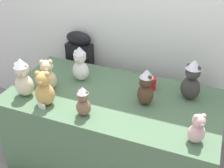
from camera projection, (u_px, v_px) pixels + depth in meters
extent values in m
cube|color=white|center=(140.00, 10.00, 2.65)|extent=(7.00, 0.08, 2.60)
cube|color=#4C6B4C|center=(112.00, 131.00, 2.58)|extent=(1.79, 0.92, 0.77)
cube|color=black|center=(81.00, 81.00, 3.19)|extent=(0.28, 0.12, 0.90)
ellipsoid|color=black|center=(79.00, 38.00, 2.92)|extent=(0.28, 0.12, 0.15)
ellipsoid|color=#CCB78E|center=(48.00, 80.00, 2.42)|extent=(0.19, 0.18, 0.18)
sphere|color=#CCB78E|center=(47.00, 66.00, 2.35)|extent=(0.11, 0.11, 0.11)
sphere|color=#CCB78E|center=(42.00, 62.00, 2.32)|extent=(0.04, 0.04, 0.04)
sphere|color=#CCB78E|center=(50.00, 62.00, 2.33)|extent=(0.04, 0.04, 0.04)
sphere|color=#9D8E71|center=(46.00, 70.00, 2.31)|extent=(0.05, 0.05, 0.05)
ellipsoid|color=tan|center=(45.00, 94.00, 2.22)|extent=(0.19, 0.17, 0.19)
sphere|color=tan|center=(43.00, 79.00, 2.15)|extent=(0.12, 0.12, 0.12)
sphere|color=tan|center=(37.00, 73.00, 2.13)|extent=(0.04, 0.04, 0.04)
sphere|color=tan|center=(47.00, 74.00, 2.12)|extent=(0.04, 0.04, 0.04)
sphere|color=olive|center=(41.00, 83.00, 2.11)|extent=(0.05, 0.05, 0.05)
ellipsoid|color=beige|center=(196.00, 133.00, 1.87)|extent=(0.15, 0.15, 0.15)
sphere|color=beige|center=(199.00, 121.00, 1.82)|extent=(0.09, 0.09, 0.09)
sphere|color=beige|center=(196.00, 117.00, 1.79)|extent=(0.03, 0.03, 0.03)
sphere|color=beige|center=(204.00, 116.00, 1.80)|extent=(0.03, 0.03, 0.03)
sphere|color=#A88783|center=(201.00, 125.00, 1.79)|extent=(0.04, 0.04, 0.04)
ellipsoid|color=white|center=(81.00, 71.00, 2.55)|extent=(0.16, 0.13, 0.19)
sphere|color=white|center=(80.00, 57.00, 2.48)|extent=(0.11, 0.11, 0.11)
sphere|color=white|center=(76.00, 52.00, 2.47)|extent=(0.04, 0.04, 0.04)
sphere|color=white|center=(83.00, 53.00, 2.45)|extent=(0.04, 0.04, 0.04)
sphere|color=#B4B3AF|center=(77.00, 61.00, 2.45)|extent=(0.05, 0.05, 0.05)
cone|color=silver|center=(79.00, 50.00, 2.45)|extent=(0.12, 0.12, 0.07)
ellipsoid|color=#383533|center=(190.00, 88.00, 2.30)|extent=(0.20, 0.18, 0.20)
sphere|color=#383533|center=(193.00, 72.00, 2.22)|extent=(0.12, 0.12, 0.12)
sphere|color=#383533|center=(190.00, 66.00, 2.21)|extent=(0.04, 0.04, 0.04)
sphere|color=#383533|center=(198.00, 69.00, 2.17)|extent=(0.04, 0.04, 0.04)
sphere|color=#32302E|center=(190.00, 76.00, 2.19)|extent=(0.05, 0.05, 0.05)
cone|color=silver|center=(194.00, 64.00, 2.18)|extent=(0.13, 0.13, 0.08)
ellipsoid|color=#7F6047|center=(84.00, 107.00, 2.12)|extent=(0.13, 0.11, 0.14)
sphere|color=#7F6047|center=(83.00, 96.00, 2.07)|extent=(0.08, 0.08, 0.08)
sphere|color=#7F6047|center=(79.00, 92.00, 2.05)|extent=(0.03, 0.03, 0.03)
sphere|color=#7F6047|center=(86.00, 93.00, 2.05)|extent=(0.03, 0.03, 0.03)
sphere|color=brown|center=(81.00, 99.00, 2.04)|extent=(0.04, 0.04, 0.04)
cone|color=silver|center=(82.00, 90.00, 2.04)|extent=(0.09, 0.09, 0.05)
ellipsoid|color=beige|center=(24.00, 85.00, 2.34)|extent=(0.18, 0.16, 0.19)
sphere|color=beige|center=(22.00, 70.00, 2.26)|extent=(0.12, 0.12, 0.12)
sphere|color=beige|center=(16.00, 65.00, 2.25)|extent=(0.04, 0.04, 0.04)
sphere|color=beige|center=(25.00, 66.00, 2.23)|extent=(0.04, 0.04, 0.04)
sphere|color=#ABA08A|center=(19.00, 74.00, 2.23)|extent=(0.05, 0.05, 0.05)
cone|color=silver|center=(20.00, 63.00, 2.23)|extent=(0.12, 0.12, 0.07)
ellipsoid|color=#4C3323|center=(145.00, 94.00, 2.24)|extent=(0.19, 0.18, 0.18)
sphere|color=#4C3323|center=(146.00, 80.00, 2.17)|extent=(0.11, 0.11, 0.11)
sphere|color=#4C3323|center=(144.00, 74.00, 2.17)|extent=(0.04, 0.04, 0.04)
sphere|color=#4C3323|center=(149.00, 78.00, 2.13)|extent=(0.04, 0.04, 0.04)
sphere|color=#412E23|center=(142.00, 83.00, 2.15)|extent=(0.04, 0.04, 0.04)
cone|color=silver|center=(147.00, 73.00, 2.14)|extent=(0.11, 0.11, 0.07)
cylinder|color=red|center=(151.00, 84.00, 2.44)|extent=(0.08, 0.08, 0.11)
cube|color=white|center=(42.00, 106.00, 2.21)|extent=(0.07, 0.02, 0.05)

